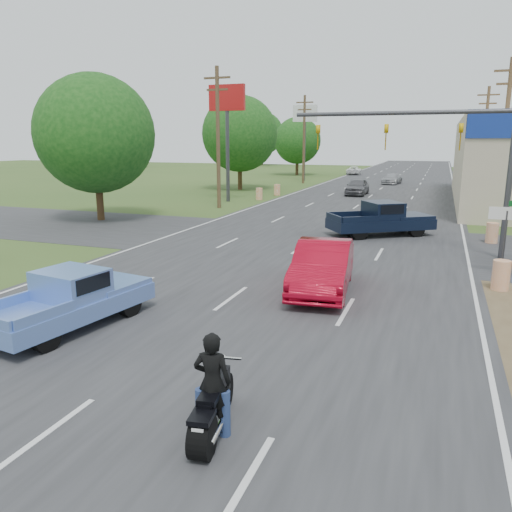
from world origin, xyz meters
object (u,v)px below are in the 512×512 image
at_px(red_convertible, 323,267).
at_px(rider, 212,388).
at_px(motorcycle, 212,410).
at_px(distant_car_silver, 392,179).
at_px(navy_pickup, 383,219).
at_px(distant_car_grey, 357,187).
at_px(distant_car_white, 354,171).
at_px(blue_pickup, 73,298).

bearing_deg(red_convertible, rider, -95.26).
height_order(motorcycle, distant_car_silver, distant_car_silver).
distance_m(red_convertible, navy_pickup, 10.96).
bearing_deg(distant_car_grey, motorcycle, -83.90).
height_order(motorcycle, navy_pickup, navy_pickup).
xyz_separation_m(red_convertible, distant_car_grey, (-3.81, 30.91, -0.06)).
xyz_separation_m(motorcycle, distant_car_silver, (-2.17, 53.55, 0.13)).
bearing_deg(distant_car_white, red_convertible, 94.24).
distance_m(blue_pickup, distant_car_silver, 50.27).
height_order(rider, distant_car_silver, rider).
distance_m(navy_pickup, distant_car_white, 50.25).
bearing_deg(distant_car_white, distant_car_silver, 110.00).
xyz_separation_m(red_convertible, distant_car_silver, (-2.00, 44.73, -0.19)).
distance_m(distant_car_grey, distant_car_white, 29.78).
height_order(rider, distant_car_white, rider).
bearing_deg(navy_pickup, red_convertible, -38.44).
bearing_deg(distant_car_white, blue_pickup, 88.82).
bearing_deg(distant_car_silver, red_convertible, -80.02).
xyz_separation_m(navy_pickup, distant_car_white, (-9.69, 49.30, -0.30)).
bearing_deg(navy_pickup, distant_car_grey, 157.97).
xyz_separation_m(motorcycle, blue_pickup, (-5.65, 3.40, 0.29)).
bearing_deg(distant_car_grey, navy_pickup, -76.89).
relative_size(red_convertible, distant_car_grey, 1.12).
bearing_deg(blue_pickup, distant_car_silver, 94.82).
bearing_deg(navy_pickup, motorcycle, -36.31).
height_order(distant_car_grey, distant_car_silver, distant_car_grey).
distance_m(rider, distant_car_grey, 39.87).
distance_m(red_convertible, distant_car_silver, 44.78).
bearing_deg(distant_car_grey, rider, -83.91).
height_order(red_convertible, distant_car_white, red_convertible).
distance_m(rider, distant_car_white, 69.61).
bearing_deg(blue_pickup, red_convertible, 53.47).
bearing_deg(distant_car_grey, blue_pickup, -92.25).
bearing_deg(motorcycle, rider, 90.00).
distance_m(blue_pickup, navy_pickup, 17.48).
bearing_deg(red_convertible, navy_pickup, 80.03).
bearing_deg(red_convertible, distant_car_grey, 90.73).
xyz_separation_m(blue_pickup, distant_car_silver, (3.48, 50.15, -0.16)).
xyz_separation_m(blue_pickup, distant_car_white, (-3.51, 65.66, -0.19)).
relative_size(blue_pickup, navy_pickup, 0.87).
relative_size(rider, distant_car_silver, 0.40).
height_order(red_convertible, distant_car_grey, red_convertible).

